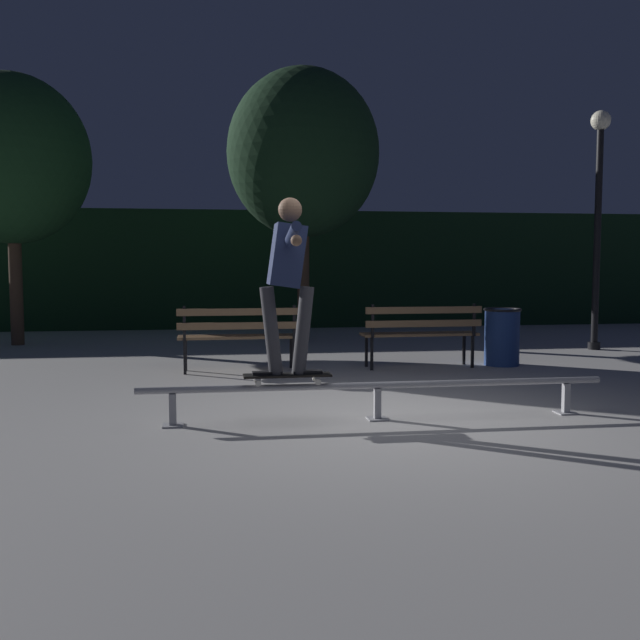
% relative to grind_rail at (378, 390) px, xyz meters
% --- Properties ---
extents(ground_plane, '(90.00, 90.00, 0.00)m').
position_rel_grind_rail_xyz_m(ground_plane, '(0.00, 0.04, -0.27)').
color(ground_plane, '#ADAAA8').
extents(hedge_backdrop, '(24.00, 1.20, 2.60)m').
position_rel_grind_rail_xyz_m(hedge_backdrop, '(0.00, 9.91, 1.03)').
color(hedge_backdrop, black).
rests_on(hedge_backdrop, ground).
extents(grind_rail, '(4.29, 0.18, 0.34)m').
position_rel_grind_rail_xyz_m(grind_rail, '(0.00, 0.00, 0.00)').
color(grind_rail, '#9E9EA3').
rests_on(grind_rail, ground).
extents(skateboard, '(0.78, 0.21, 0.09)m').
position_rel_grind_rail_xyz_m(skateboard, '(-0.82, 0.00, 0.15)').
color(skateboard, black).
rests_on(skateboard, grind_rail).
extents(skateboarder, '(0.62, 1.41, 1.56)m').
position_rel_grind_rail_xyz_m(skateboarder, '(-0.82, 0.00, 1.08)').
color(skateboarder, black).
rests_on(skateboarder, skateboard).
extents(park_bench_leftmost, '(1.61, 0.44, 0.88)m').
position_rel_grind_rail_xyz_m(park_bench_leftmost, '(-1.15, 3.03, 0.27)').
color(park_bench_leftmost, black).
rests_on(park_bench_leftmost, ground).
extents(park_bench_left_center, '(1.61, 0.44, 0.88)m').
position_rel_grind_rail_xyz_m(park_bench_left_center, '(1.30, 3.03, 0.27)').
color(park_bench_left_center, black).
rests_on(park_bench_left_center, ground).
extents(tree_far_left, '(2.65, 2.65, 4.68)m').
position_rel_grind_rail_xyz_m(tree_far_left, '(-4.91, 6.77, 2.94)').
color(tree_far_left, '#4C3828').
rests_on(tree_far_left, ground).
extents(tree_behind_benches, '(2.78, 2.78, 4.97)m').
position_rel_grind_rail_xyz_m(tree_behind_benches, '(0.15, 6.80, 3.16)').
color(tree_behind_benches, '#4C3828').
rests_on(tree_behind_benches, ground).
extents(lamp_post_right, '(0.32, 0.32, 3.90)m').
position_rel_grind_rail_xyz_m(lamp_post_right, '(4.76, 4.68, 2.21)').
color(lamp_post_right, black).
rests_on(lamp_post_right, ground).
extents(trash_can, '(0.52, 0.52, 0.80)m').
position_rel_grind_rail_xyz_m(trash_can, '(2.50, 3.14, 0.14)').
color(trash_can, navy).
rests_on(trash_can, ground).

